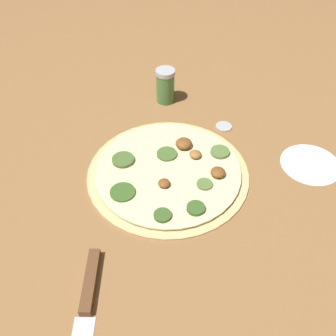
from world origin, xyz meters
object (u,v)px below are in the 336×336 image
(knife, at_px, (86,312))
(loose_cap, at_px, (224,126))
(spice_jar, at_px, (165,86))
(pizza, at_px, (169,171))

(knife, bearing_deg, loose_cap, 151.20)
(loose_cap, bearing_deg, knife, 108.22)
(spice_jar, bearing_deg, knife, 125.74)
(pizza, height_order, knife, pizza)
(pizza, relative_size, spice_jar, 3.82)
(knife, bearing_deg, spice_jar, 168.71)
(knife, xyz_separation_m, loose_cap, (0.18, -0.54, -0.00))
(pizza, bearing_deg, loose_cap, -82.49)
(spice_jar, height_order, loose_cap, spice_jar)
(pizza, distance_m, knife, 0.35)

